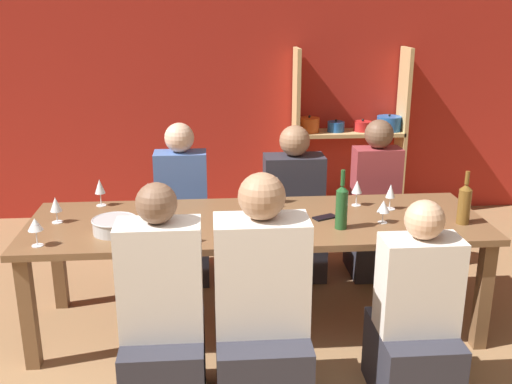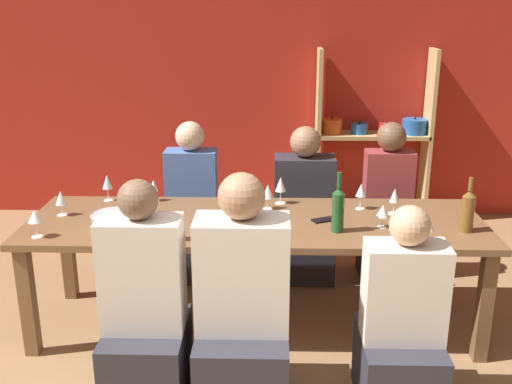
% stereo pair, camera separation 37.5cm
% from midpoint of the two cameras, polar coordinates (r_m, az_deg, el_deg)
% --- Properties ---
extents(wall_back_red, '(8.80, 0.06, 2.70)m').
position_cam_midpoint_polar(wall_back_red, '(5.76, -5.08, 10.86)').
color(wall_back_red, red).
rests_on(wall_back_red, ground_plane).
extents(shelf_unit, '(1.06, 0.30, 1.63)m').
position_cam_midpoint_polar(shelf_unit, '(5.80, 6.96, 3.74)').
color(shelf_unit, tan).
rests_on(shelf_unit, ground_plane).
extents(dining_table, '(2.82, 0.89, 0.73)m').
position_cam_midpoint_polar(dining_table, '(3.74, -2.76, -3.81)').
color(dining_table, brown).
rests_on(dining_table, ground_plane).
extents(mixing_bowl, '(0.27, 0.27, 0.09)m').
position_cam_midpoint_polar(mixing_bowl, '(3.63, -16.22, -3.09)').
color(mixing_bowl, '#B7BABC').
rests_on(mixing_bowl, dining_table).
extents(wine_bottle_green, '(0.08, 0.08, 0.33)m').
position_cam_midpoint_polar(wine_bottle_green, '(3.76, 16.59, -1.06)').
color(wine_bottle_green, brown).
rests_on(wine_bottle_green, dining_table).
extents(wine_bottle_dark, '(0.07, 0.07, 0.36)m').
position_cam_midpoint_polar(wine_bottle_dark, '(3.54, 5.17, -1.37)').
color(wine_bottle_dark, '#1E4C23').
rests_on(wine_bottle_dark, dining_table).
extents(wine_glass_red_a, '(0.08, 0.08, 0.17)m').
position_cam_midpoint_polar(wine_glass_red_a, '(3.36, -10.33, -2.91)').
color(wine_glass_red_a, white).
rests_on(wine_glass_red_a, dining_table).
extents(wine_glass_white_a, '(0.07, 0.07, 0.17)m').
position_cam_midpoint_polar(wine_glass_white_a, '(3.92, 10.05, -0.06)').
color(wine_glass_white_a, white).
rests_on(wine_glass_white_a, dining_table).
extents(wine_glass_white_b, '(0.07, 0.07, 0.16)m').
position_cam_midpoint_polar(wine_glass_white_b, '(3.89, -21.20, -1.23)').
color(wine_glass_white_b, white).
rests_on(wine_glass_white_b, dining_table).
extents(wine_glass_red_b, '(0.08, 0.08, 0.16)m').
position_cam_midpoint_polar(wine_glass_red_b, '(3.56, -23.17, -2.98)').
color(wine_glass_red_b, white).
rests_on(wine_glass_red_b, dining_table).
extents(wine_glass_empty_a, '(0.07, 0.07, 0.16)m').
position_cam_midpoint_polar(wine_glass_empty_a, '(3.48, 13.49, -2.53)').
color(wine_glass_empty_a, white).
rests_on(wine_glass_empty_a, dining_table).
extents(wine_glass_white_c, '(0.08, 0.08, 0.14)m').
position_cam_midpoint_polar(wine_glass_white_c, '(3.67, 9.21, -1.47)').
color(wine_glass_white_c, white).
rests_on(wine_glass_white_c, dining_table).
extents(wine_glass_empty_b, '(0.07, 0.07, 0.18)m').
position_cam_midpoint_polar(wine_glass_empty_b, '(3.98, -0.69, 0.69)').
color(wine_glass_empty_b, white).
rests_on(wine_glass_empty_b, dining_table).
extents(wine_glass_red_c, '(0.07, 0.07, 0.17)m').
position_cam_midpoint_polar(wine_glass_red_c, '(3.96, 6.94, 0.36)').
color(wine_glass_red_c, white).
rests_on(wine_glass_red_c, dining_table).
extents(wine_glass_red_d, '(0.07, 0.07, 0.17)m').
position_cam_midpoint_polar(wine_glass_red_d, '(3.87, -1.80, -0.02)').
color(wine_glass_red_d, white).
rests_on(wine_glass_red_d, dining_table).
extents(wine_glass_red_e, '(0.07, 0.07, 0.15)m').
position_cam_midpoint_polar(wine_glass_red_e, '(4.06, -12.87, 0.16)').
color(wine_glass_red_e, white).
rests_on(wine_glass_red_e, dining_table).
extents(wine_glass_red_f, '(0.06, 0.06, 0.19)m').
position_cam_midpoint_polar(wine_glass_red_f, '(3.81, -13.24, -0.59)').
color(wine_glass_red_f, white).
rests_on(wine_glass_red_f, dining_table).
extents(wine_glass_red_g, '(0.07, 0.07, 0.18)m').
position_cam_midpoint_polar(wine_glass_red_g, '(4.11, -17.22, 0.38)').
color(wine_glass_red_g, white).
rests_on(wine_glass_red_g, dining_table).
extents(cell_phone, '(0.17, 0.13, 0.01)m').
position_cam_midpoint_polar(cell_phone, '(3.74, 3.73, -2.47)').
color(cell_phone, black).
rests_on(cell_phone, dining_table).
extents(person_near_a, '(0.40, 0.50, 1.23)m').
position_cam_midpoint_polar(person_near_a, '(3.13, -12.34, -13.07)').
color(person_near_a, '#2D2D38').
rests_on(person_near_a, ground_plane).
extents(person_far_a, '(0.38, 0.48, 1.20)m').
position_cam_midpoint_polar(person_far_a, '(4.57, -9.35, -2.81)').
color(person_far_a, '#2D2D38').
rests_on(person_far_a, ground_plane).
extents(person_near_b, '(0.40, 0.50, 1.11)m').
position_cam_midpoint_polar(person_near_b, '(3.24, 11.63, -12.78)').
color(person_near_b, '#2D2D38').
rests_on(person_near_b, ground_plane).
extents(person_far_b, '(0.35, 0.44, 1.21)m').
position_cam_midpoint_polar(person_far_b, '(4.62, 8.89, -2.39)').
color(person_far_b, '#2D2D38').
rests_on(person_far_b, ground_plane).
extents(person_near_c, '(0.46, 0.57, 1.27)m').
position_cam_midpoint_polar(person_near_c, '(3.09, -3.05, -12.79)').
color(person_near_c, '#2D2D38').
rests_on(person_near_c, ground_plane).
extents(person_far_c, '(0.45, 0.56, 1.16)m').
position_cam_midpoint_polar(person_far_c, '(4.62, 1.24, -2.70)').
color(person_far_c, '#2D2D38').
rests_on(person_far_c, ground_plane).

